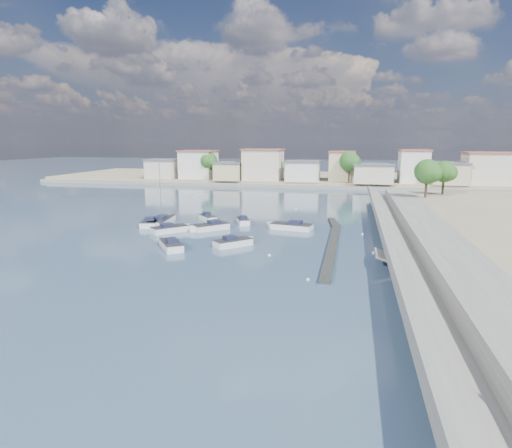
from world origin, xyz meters
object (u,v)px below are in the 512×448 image
Objects in this scene: motorboat_e at (151,222)px; motorboat_h at (235,243)px; motorboat_f at (243,221)px; motorboat_b at (171,229)px; motorboat_d at (209,227)px; sailboat at (162,221)px; motorboat_a at (171,245)px; motorboat_g at (208,218)px; motorboat_c at (290,227)px.

motorboat_e is 17.83m from motorboat_h.
motorboat_b is at bearing -135.07° from motorboat_f.
motorboat_b and motorboat_d have the same top height.
sailboat reaches higher than motorboat_f.
motorboat_g is at bearing 94.43° from motorboat_a.
motorboat_d is 8.75m from sailboat.
motorboat_c is 1.28× the size of motorboat_d.
motorboat_b is at bearing -54.72° from sailboat.
motorboat_c is at bearing -0.40° from sailboat.
motorboat_b is 6.56m from sailboat.
motorboat_e is (-9.24, 1.56, 0.00)m from motorboat_d.
motorboat_a is 10.54m from motorboat_d.
motorboat_a is at bearing -61.67° from sailboat.
motorboat_a is at bearing -66.80° from motorboat_b.
motorboat_h is at bearing -60.25° from motorboat_g.
motorboat_c is at bearing 19.06° from motorboat_b.
motorboat_a is 0.80× the size of motorboat_e.
motorboat_c is 13.37m from motorboat_g.
motorboat_h is (-4.82, -10.77, -0.00)m from motorboat_c.
sailboat reaches higher than motorboat_g.
motorboat_b is 1.09× the size of motorboat_h.
motorboat_d and motorboat_e have the same top height.
motorboat_d and motorboat_f have the same top height.
motorboat_g is at bearing 75.77° from motorboat_b.
motorboat_b and motorboat_g have the same top height.
motorboat_c and motorboat_d have the same top height.
motorboat_f is at bearing 100.50° from motorboat_h.
sailboat is at bearing -168.09° from motorboat_f.
motorboat_g is (-2.23, 6.30, 0.00)m from motorboat_d.
motorboat_a is 16.54m from motorboat_f.
motorboat_a and motorboat_g have the same top height.
motorboat_h is 0.49× the size of sailboat.
motorboat_a is 15.35m from sailboat.
motorboat_b is at bearing 151.72° from motorboat_h.
motorboat_c is 1.04× the size of motorboat_e.
motorboat_h is (8.11, -14.19, -0.00)m from motorboat_g.
motorboat_a is 17.72m from motorboat_c.
sailboat is (-11.62, -2.45, 0.03)m from motorboat_f.
motorboat_f is 5.70m from motorboat_g.
motorboat_e is 0.68× the size of sailboat.
motorboat_e is 1.55× the size of motorboat_g.
motorboat_d is at bearing -164.95° from motorboat_c.
motorboat_f is (3.40, 5.46, 0.00)m from motorboat_d.
sailboat reaches higher than motorboat_h.
motorboat_b is 11.70m from motorboat_h.
motorboat_a is 1.02× the size of motorboat_b.
motorboat_a is 7.29m from motorboat_h.
motorboat_b is at bearing -160.94° from motorboat_c.
motorboat_a is at bearing -95.07° from motorboat_d.
motorboat_d is at bearing -9.58° from motorboat_e.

